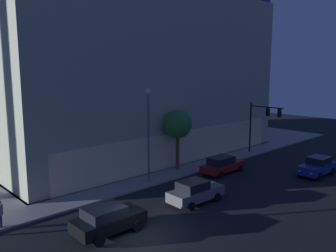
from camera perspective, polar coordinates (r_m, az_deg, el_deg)
The scene contains 10 objects.
ground_plane at distance 20.80m, azimuth -4.34°, elevation -18.03°, with size 120.00×120.00×0.00m, color black.
modern_building at distance 43.77m, azimuth -9.27°, elevation 9.74°, with size 32.19×25.66×20.32m.
traffic_light_far_corner at distance 39.56m, azimuth 15.42°, elevation 1.24°, with size 0.56×4.23×5.84m.
street_lamp_sidewalk at distance 28.50m, azimuth -3.29°, elevation 0.28°, with size 0.44×0.44×7.92m.
sidewalk_tree at distance 32.36m, azimuth 1.61°, elevation 0.24°, with size 2.72×2.72×5.78m.
pedestrian_waiting at distance 23.49m, azimuth -26.16°, elevation -12.64°, with size 0.36×0.36×1.69m.
car_black at distance 21.16m, azimuth -9.98°, elevation -15.02°, with size 4.30×2.22×1.70m.
car_grey at distance 25.40m, azimuth 4.53°, elevation -10.82°, with size 4.44×2.12×1.68m.
car_red at distance 32.84m, azimuth 9.05°, elevation -6.35°, with size 4.79×2.05×1.60m.
car_blue at distance 34.53m, azimuth 23.58°, elevation -6.14°, with size 4.33×2.13×1.72m.
Camera 1 is at (-11.56, -14.48, 9.46)m, focal length 36.66 mm.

